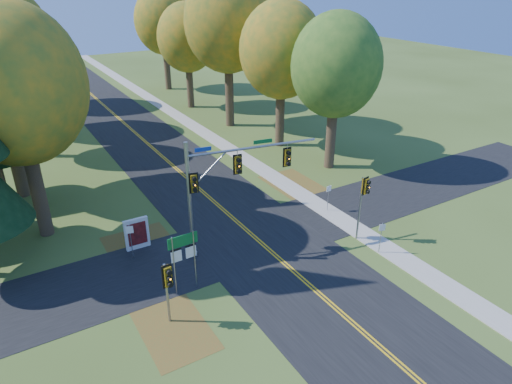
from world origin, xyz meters
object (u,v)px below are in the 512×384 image
traffic_mast (223,181)px  info_kiosk (137,234)px  east_signal_pole (364,193)px  route_sign_cluster (184,251)px

traffic_mast → info_kiosk: 6.40m
east_signal_pole → traffic_mast: bearing=145.2°
east_signal_pole → route_sign_cluster: (-11.28, 0.94, -0.84)m
traffic_mast → east_signal_pole: 8.53m
traffic_mast → route_sign_cluster: (-3.52, -2.35, -2.17)m
traffic_mast → east_signal_pole: traffic_mast is taller
traffic_mast → info_kiosk: traffic_mast is taller
traffic_mast → route_sign_cluster: 4.75m
traffic_mast → route_sign_cluster: bearing=-136.8°
route_sign_cluster → info_kiosk: (-0.90, 5.27, -1.42)m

